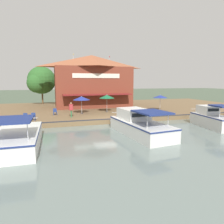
# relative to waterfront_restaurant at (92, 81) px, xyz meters

# --- Properties ---
(ground_plane) EXTENTS (220.00, 220.00, 0.00)m
(ground_plane) POSITION_rel_waterfront_restaurant_xyz_m (13.38, -1.20, -5.06)
(ground_plane) COLOR #4C5B47
(quay_deck) EXTENTS (22.00, 56.00, 0.60)m
(quay_deck) POSITION_rel_waterfront_restaurant_xyz_m (2.38, -1.20, -4.76)
(quay_deck) COLOR brown
(quay_deck) RESTS_ON ground
(quay_edge_fender) EXTENTS (0.20, 50.40, 0.10)m
(quay_edge_fender) POSITION_rel_waterfront_restaurant_xyz_m (13.28, -1.20, -4.41)
(quay_edge_fender) COLOR #2D2D33
(quay_edge_fender) RESTS_ON quay_deck
(waterfront_restaurant) EXTENTS (9.40, 13.16, 8.89)m
(waterfront_restaurant) POSITION_rel_waterfront_restaurant_xyz_m (0.00, 0.00, 0.00)
(waterfront_restaurant) COLOR brown
(waterfront_restaurant) RESTS_ON quay_deck
(patio_umbrella_near_quay_edge) EXTENTS (2.27, 2.27, 2.35)m
(patio_umbrella_near_quay_edge) POSITION_rel_waterfront_restaurant_xyz_m (8.17, -3.10, -2.38)
(patio_umbrella_near_quay_edge) COLOR #B7B7B7
(patio_umbrella_near_quay_edge) RESTS_ON quay_deck
(patio_umbrella_far_corner) EXTENTS (2.11, 2.11, 2.32)m
(patio_umbrella_far_corner) POSITION_rel_waterfront_restaurant_xyz_m (8.42, 8.60, -2.37)
(patio_umbrella_far_corner) COLOR #B7B7B7
(patio_umbrella_far_corner) RESTS_ON quay_deck
(patio_umbrella_mid_patio_right) EXTENTS (2.17, 2.17, 2.46)m
(patio_umbrella_mid_patio_right) POSITION_rel_waterfront_restaurant_xyz_m (7.61, 0.57, -2.28)
(patio_umbrella_mid_patio_right) COLOR #B7B7B7
(patio_umbrella_mid_patio_right) RESTS_ON quay_deck
(cafe_chair_beside_entrance) EXTENTS (0.49, 0.49, 0.85)m
(cafe_chair_beside_entrance) POSITION_rel_waterfront_restaurant_xyz_m (11.40, -8.94, -3.98)
(cafe_chair_beside_entrance) COLOR navy
(cafe_chair_beside_entrance) RESTS_ON quay_deck
(cafe_chair_facing_river) EXTENTS (0.54, 0.54, 0.85)m
(cafe_chair_facing_river) POSITION_rel_waterfront_restaurant_xyz_m (11.38, -9.79, -3.98)
(cafe_chair_facing_river) COLOR navy
(cafe_chair_facing_river) RESTS_ON quay_deck
(cafe_chair_back_row_seat) EXTENTS (0.50, 0.50, 0.85)m
(cafe_chair_back_row_seat) POSITION_rel_waterfront_restaurant_xyz_m (8.27, -6.56, -3.98)
(cafe_chair_back_row_seat) COLOR navy
(cafe_chair_back_row_seat) RESTS_ON quay_deck
(person_near_entrance) EXTENTS (0.51, 0.51, 1.80)m
(person_near_entrance) POSITION_rel_waterfront_restaurant_xyz_m (10.57, -4.72, -3.31)
(person_near_entrance) COLOR #337547
(person_near_entrance) RESTS_ON quay_deck
(motorboat_fourth_along) EXTENTS (9.00, 3.63, 2.37)m
(motorboat_fourth_along) POSITION_rel_waterfront_restaurant_xyz_m (17.65, 0.59, -4.14)
(motorboat_fourth_along) COLOR silver
(motorboat_fourth_along) RESTS_ON river_water
(motorboat_outer_channel) EXTENTS (8.30, 3.20, 2.43)m
(motorboat_outer_channel) POSITION_rel_waterfront_restaurant_xyz_m (18.50, -9.46, -4.32)
(motorboat_outer_channel) COLOR white
(motorboat_outer_channel) RESTS_ON river_water
(motorboat_second_along) EXTENTS (6.16, 2.43, 2.47)m
(motorboat_second_along) POSITION_rel_waterfront_restaurant_xyz_m (17.44, 9.26, -4.12)
(motorboat_second_along) COLOR silver
(motorboat_second_along) RESTS_ON river_water
(mooring_post) EXTENTS (0.22, 0.22, 0.91)m
(mooring_post) POSITION_rel_waterfront_restaurant_xyz_m (13.03, 3.65, -3.99)
(mooring_post) COLOR #473323
(mooring_post) RESTS_ON quay_deck
(tree_upstream_bank) EXTENTS (5.46, 5.20, 7.15)m
(tree_upstream_bank) POSITION_rel_waterfront_restaurant_xyz_m (-5.63, -8.77, -0.04)
(tree_upstream_bank) COLOR brown
(tree_upstream_bank) RESTS_ON quay_deck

